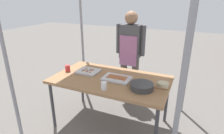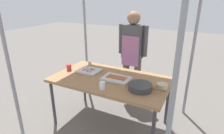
{
  "view_description": "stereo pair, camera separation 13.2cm",
  "coord_description": "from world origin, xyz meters",
  "px_view_note": "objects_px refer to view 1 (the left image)",
  "views": [
    {
      "loc": [
        0.99,
        -2.17,
        1.82
      ],
      "look_at": [
        0.0,
        0.05,
        0.9
      ],
      "focal_mm": 30.11,
      "sensor_mm": 36.0,
      "label": 1
    },
    {
      "loc": [
        1.11,
        -2.11,
        1.82
      ],
      "look_at": [
        0.0,
        0.05,
        0.9
      ],
      "focal_mm": 30.11,
      "sensor_mm": 36.0,
      "label": 2
    }
  ],
  "objects_px": {
    "stall_table": "(111,82)",
    "drink_cup_near_edge": "(104,86)",
    "cooking_wok": "(142,86)",
    "tray_grilled_sausages": "(117,78)",
    "drink_cup_by_wok": "(68,68)",
    "tray_meat_skewers": "(88,71)",
    "condiment_bowl": "(163,85)",
    "vendor_woman": "(130,50)"
  },
  "relations": [
    {
      "from": "condiment_bowl",
      "to": "vendor_woman",
      "type": "height_order",
      "value": "vendor_woman"
    },
    {
      "from": "stall_table",
      "to": "drink_cup_near_edge",
      "type": "xyz_separation_m",
      "value": [
        0.06,
        -0.33,
        0.1
      ]
    },
    {
      "from": "cooking_wok",
      "to": "condiment_bowl",
      "type": "xyz_separation_m",
      "value": [
        0.22,
        0.17,
        -0.01
      ]
    },
    {
      "from": "tray_meat_skewers",
      "to": "cooking_wok",
      "type": "bearing_deg",
      "value": -12.55
    },
    {
      "from": "tray_meat_skewers",
      "to": "condiment_bowl",
      "type": "height_order",
      "value": "condiment_bowl"
    },
    {
      "from": "drink_cup_by_wok",
      "to": "vendor_woman",
      "type": "bearing_deg",
      "value": 51.61
    },
    {
      "from": "stall_table",
      "to": "vendor_woman",
      "type": "bearing_deg",
      "value": 90.68
    },
    {
      "from": "stall_table",
      "to": "vendor_woman",
      "type": "relative_size",
      "value": 1.0
    },
    {
      "from": "tray_grilled_sausages",
      "to": "condiment_bowl",
      "type": "height_order",
      "value": "condiment_bowl"
    },
    {
      "from": "drink_cup_near_edge",
      "to": "cooking_wok",
      "type": "bearing_deg",
      "value": 25.01
    },
    {
      "from": "condiment_bowl",
      "to": "tray_meat_skewers",
      "type": "bearing_deg",
      "value": 178.44
    },
    {
      "from": "stall_table",
      "to": "drink_cup_near_edge",
      "type": "distance_m",
      "value": 0.35
    },
    {
      "from": "tray_grilled_sausages",
      "to": "cooking_wok",
      "type": "relative_size",
      "value": 0.84
    },
    {
      "from": "tray_grilled_sausages",
      "to": "tray_meat_skewers",
      "type": "bearing_deg",
      "value": 172.46
    },
    {
      "from": "tray_grilled_sausages",
      "to": "drink_cup_near_edge",
      "type": "height_order",
      "value": "drink_cup_near_edge"
    },
    {
      "from": "stall_table",
      "to": "cooking_wok",
      "type": "xyz_separation_m",
      "value": [
        0.48,
        -0.14,
        0.09
      ]
    },
    {
      "from": "cooking_wok",
      "to": "condiment_bowl",
      "type": "height_order",
      "value": "cooking_wok"
    },
    {
      "from": "stall_table",
      "to": "tray_grilled_sausages",
      "type": "height_order",
      "value": "tray_grilled_sausages"
    },
    {
      "from": "condiment_bowl",
      "to": "drink_cup_by_wok",
      "type": "height_order",
      "value": "drink_cup_by_wok"
    },
    {
      "from": "tray_grilled_sausages",
      "to": "cooking_wok",
      "type": "height_order",
      "value": "cooking_wok"
    },
    {
      "from": "stall_table",
      "to": "tray_grilled_sausages",
      "type": "distance_m",
      "value": 0.12
    },
    {
      "from": "drink_cup_by_wok",
      "to": "tray_grilled_sausages",
      "type": "bearing_deg",
      "value": 1.31
    },
    {
      "from": "cooking_wok",
      "to": "drink_cup_near_edge",
      "type": "height_order",
      "value": "drink_cup_near_edge"
    },
    {
      "from": "condiment_bowl",
      "to": "drink_cup_near_edge",
      "type": "xyz_separation_m",
      "value": [
        -0.64,
        -0.36,
        0.02
      ]
    },
    {
      "from": "stall_table",
      "to": "tray_meat_skewers",
      "type": "distance_m",
      "value": 0.4
    },
    {
      "from": "tray_grilled_sausages",
      "to": "tray_meat_skewers",
      "type": "xyz_separation_m",
      "value": [
        -0.49,
        0.07,
        -0.0
      ]
    },
    {
      "from": "condiment_bowl",
      "to": "drink_cup_by_wok",
      "type": "distance_m",
      "value": 1.41
    },
    {
      "from": "cooking_wok",
      "to": "tray_grilled_sausages",
      "type": "bearing_deg",
      "value": 161.34
    },
    {
      "from": "tray_meat_skewers",
      "to": "vendor_woman",
      "type": "xyz_separation_m",
      "value": [
        0.38,
        0.79,
        0.18
      ]
    },
    {
      "from": "cooking_wok",
      "to": "condiment_bowl",
      "type": "distance_m",
      "value": 0.28
    },
    {
      "from": "stall_table",
      "to": "tray_meat_skewers",
      "type": "xyz_separation_m",
      "value": [
        -0.39,
        0.06,
        0.07
      ]
    },
    {
      "from": "condiment_bowl",
      "to": "drink_cup_near_edge",
      "type": "height_order",
      "value": "drink_cup_near_edge"
    },
    {
      "from": "tray_grilled_sausages",
      "to": "vendor_woman",
      "type": "xyz_separation_m",
      "value": [
        -0.11,
        0.85,
        0.17
      ]
    },
    {
      "from": "tray_meat_skewers",
      "to": "condiment_bowl",
      "type": "distance_m",
      "value": 1.1
    },
    {
      "from": "condiment_bowl",
      "to": "vendor_woman",
      "type": "distance_m",
      "value": 1.1
    },
    {
      "from": "cooking_wok",
      "to": "drink_cup_near_edge",
      "type": "xyz_separation_m",
      "value": [
        -0.42,
        -0.2,
        0.01
      ]
    },
    {
      "from": "drink_cup_near_edge",
      "to": "stall_table",
      "type": "bearing_deg",
      "value": 100.77
    },
    {
      "from": "stall_table",
      "to": "cooking_wok",
      "type": "height_order",
      "value": "cooking_wok"
    },
    {
      "from": "tray_meat_skewers",
      "to": "condiment_bowl",
      "type": "xyz_separation_m",
      "value": [
        1.1,
        -0.03,
        0.01
      ]
    },
    {
      "from": "tray_grilled_sausages",
      "to": "drink_cup_by_wok",
      "type": "height_order",
      "value": "drink_cup_by_wok"
    },
    {
      "from": "tray_grilled_sausages",
      "to": "drink_cup_by_wok",
      "type": "relative_size",
      "value": 4.04
    },
    {
      "from": "tray_meat_skewers",
      "to": "cooking_wok",
      "type": "relative_size",
      "value": 0.7
    }
  ]
}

